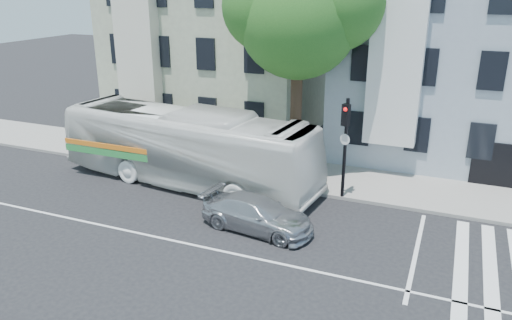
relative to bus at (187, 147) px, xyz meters
The scene contains 9 objects.
ground 6.92m from the bus, 51.04° to the right, with size 120.00×120.00×0.00m, color black.
sidewalk_far 5.34m from the bus, 33.66° to the left, with size 80.00×4.00×0.15m, color gray.
building_left 10.84m from the bus, 105.92° to the left, with size 12.00×10.00×11.00m, color #9A9F85.
building_right 15.34m from the bus, 41.17° to the left, with size 12.00×10.00×11.00m, color #8F9CAA.
street_tree 8.19m from the bus, 39.66° to the left, with size 7.30×5.90×11.10m.
bus is the anchor object (origin of this frame).
sedan 5.88m from the bus, 33.18° to the right, with size 4.48×1.82×1.30m, color #B5B6BC.
hedge 2.00m from the bus, 133.95° to the left, with size 8.50×0.84×0.70m, color #326320, non-canonical shape.
traffic_signal 7.33m from the bus, ahead, with size 0.45×0.54×4.53m.
Camera 1 is at (7.17, -13.96, 9.04)m, focal length 35.00 mm.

